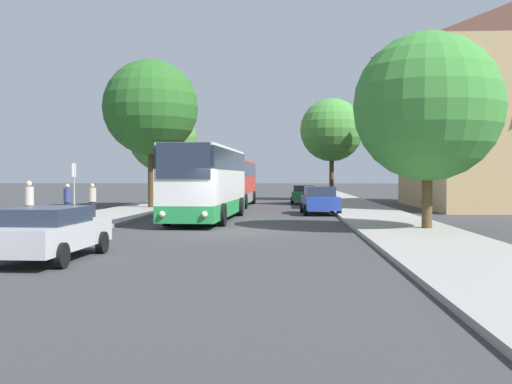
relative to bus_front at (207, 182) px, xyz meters
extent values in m
plane|color=#38383A|center=(1.60, -6.17, -1.89)|extent=(300.00, 300.00, 0.00)
cube|color=gray|center=(-5.40, -6.17, -1.81)|extent=(4.00, 120.00, 0.15)
cube|color=gray|center=(8.60, -6.17, -1.81)|extent=(4.00, 120.00, 0.15)
cube|color=#238942|center=(0.00, 0.01, -1.26)|extent=(2.85, 11.25, 0.70)
cube|color=silver|center=(0.00, 0.01, -0.16)|extent=(2.85, 11.25, 1.50)
cube|color=#232D3D|center=(0.00, 0.01, 1.06)|extent=(2.87, 11.03, 0.95)
cube|color=silver|center=(0.00, 0.01, 1.60)|extent=(2.80, 11.02, 0.12)
cube|color=#232D3D|center=(-0.21, -5.60, 0.91)|extent=(2.20, 0.14, 1.45)
sphere|color=#F4EAC1|center=(-1.06, -5.58, -1.23)|extent=(0.24, 0.24, 0.24)
sphere|color=#F4EAC1|center=(0.65, -5.65, -1.23)|extent=(0.24, 0.24, 0.24)
cylinder|color=black|center=(-1.34, -3.29, -1.39)|extent=(0.34, 1.01, 1.00)
cylinder|color=black|center=(1.10, -3.38, -1.39)|extent=(0.34, 1.01, 1.00)
cylinder|color=black|center=(-1.10, 3.41, -1.39)|extent=(0.34, 1.01, 1.00)
cylinder|color=black|center=(1.34, 3.32, -1.39)|extent=(0.34, 1.01, 1.00)
cube|color=gray|center=(-0.05, 13.90, -1.26)|extent=(2.73, 11.35, 0.70)
cube|color=red|center=(-0.05, 13.90, -0.32)|extent=(2.73, 11.35, 1.18)
cube|color=#232D3D|center=(-0.05, 13.90, 0.74)|extent=(2.74, 11.12, 0.95)
cube|color=red|center=(-0.05, 13.90, 1.28)|extent=(2.67, 11.12, 0.12)
cube|color=#232D3D|center=(-0.19, 8.22, 0.59)|extent=(2.21, 0.11, 1.45)
sphere|color=#F4EAC1|center=(-1.05, 8.22, -1.23)|extent=(0.24, 0.24, 0.24)
sphere|color=#F4EAC1|center=(0.67, 8.18, -1.23)|extent=(0.24, 0.24, 0.24)
cylinder|color=black|center=(-1.36, 10.54, -1.39)|extent=(0.32, 1.01, 1.00)
cylinder|color=black|center=(1.09, 10.48, -1.39)|extent=(0.32, 1.01, 1.00)
cylinder|color=black|center=(-1.19, 17.32, -1.39)|extent=(0.32, 1.01, 1.00)
cylinder|color=black|center=(1.26, 17.25, -1.39)|extent=(0.32, 1.01, 1.00)
cube|color=#B7B7BC|center=(-2.22, -13.96, -1.25)|extent=(1.94, 4.57, 0.65)
cube|color=#232D3D|center=(-2.23, -14.14, -0.71)|extent=(1.65, 2.40, 0.42)
cylinder|color=black|center=(-3.07, -12.53, -1.58)|extent=(0.22, 0.63, 0.62)
cylinder|color=black|center=(-1.28, -12.59, -1.58)|extent=(0.22, 0.63, 0.62)
cylinder|color=black|center=(-1.38, -15.39, -1.58)|extent=(0.22, 0.63, 0.62)
cube|color=#233D9E|center=(5.76, 5.01, -1.22)|extent=(2.06, 4.40, 0.72)
cube|color=#232D3D|center=(5.76, 5.19, -0.58)|extent=(1.73, 2.32, 0.55)
cylinder|color=black|center=(6.75, 3.73, -1.58)|extent=(0.23, 0.63, 0.62)
cylinder|color=black|center=(4.92, 3.63, -1.58)|extent=(0.23, 0.63, 0.62)
cylinder|color=black|center=(6.61, 6.40, -1.58)|extent=(0.23, 0.63, 0.62)
cylinder|color=black|center=(4.78, 6.30, -1.58)|extent=(0.23, 0.63, 0.62)
cube|color=#236B38|center=(5.21, 17.64, -1.24)|extent=(1.97, 4.32, 0.66)
cube|color=#232D3D|center=(5.21, 17.81, -0.68)|extent=(1.68, 2.27, 0.47)
cylinder|color=black|center=(6.07, 16.29, -1.58)|extent=(0.22, 0.63, 0.62)
cylinder|color=black|center=(4.25, 16.36, -1.58)|extent=(0.22, 0.63, 0.62)
cylinder|color=black|center=(6.16, 18.93, -1.58)|extent=(0.22, 0.63, 0.62)
cylinder|color=black|center=(4.35, 19.00, -1.58)|extent=(0.22, 0.63, 0.62)
cylinder|color=gray|center=(-5.46, -3.29, -0.41)|extent=(0.08, 0.08, 2.65)
cube|color=silver|center=(-5.46, -3.29, 0.56)|extent=(0.03, 0.45, 0.60)
cylinder|color=#23232D|center=(-6.26, -6.08, -1.30)|extent=(0.30, 0.30, 0.88)
cylinder|color=#B2A899|center=(-6.26, -6.08, -0.49)|extent=(0.36, 0.36, 0.73)
sphere|color=tan|center=(-6.26, -6.08, -0.01)|extent=(0.24, 0.24, 0.24)
cylinder|color=#23232D|center=(-5.45, -0.90, -1.34)|extent=(0.30, 0.30, 0.80)
cylinder|color=#B2A899|center=(-5.45, -0.90, -0.61)|extent=(0.36, 0.36, 0.66)
sphere|color=tan|center=(-5.45, -0.90, -0.17)|extent=(0.22, 0.22, 0.22)
cylinder|color=#23232D|center=(-6.42, -1.54, -1.34)|extent=(0.30, 0.30, 0.79)
cylinder|color=navy|center=(-6.42, -1.54, -0.61)|extent=(0.36, 0.36, 0.66)
sphere|color=tan|center=(-6.42, -1.54, -0.18)|extent=(0.21, 0.21, 0.21)
cylinder|color=#513D23|center=(-5.05, 13.44, -0.25)|extent=(0.40, 0.40, 2.97)
sphere|color=#428938|center=(-5.05, 13.44, 3.07)|extent=(4.89, 4.89, 4.89)
cylinder|color=#47331E|center=(-4.97, 9.36, 0.35)|extent=(0.40, 0.40, 4.17)
sphere|color=#286023|center=(-4.97, 9.36, 4.75)|extent=(6.18, 6.18, 6.18)
cylinder|color=#47331E|center=(7.83, 24.53, 0.28)|extent=(0.40, 0.40, 4.03)
sphere|color=#428938|center=(7.83, 24.53, 4.40)|extent=(5.62, 5.62, 5.62)
cylinder|color=#513D23|center=(9.39, -5.46, -0.46)|extent=(0.40, 0.40, 2.56)
sphere|color=#387F33|center=(9.39, -5.46, 2.99)|extent=(5.80, 5.80, 5.80)
camera|label=1|loc=(3.96, -29.16, 0.31)|focal=42.00mm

